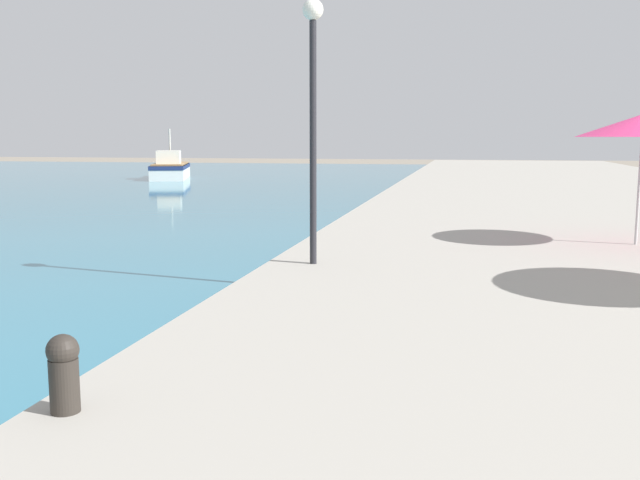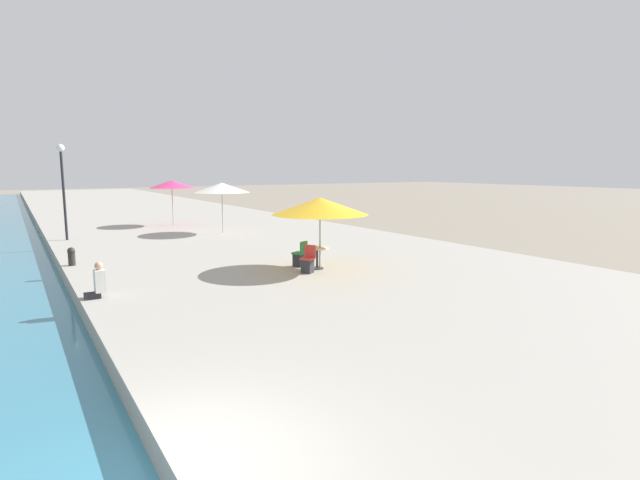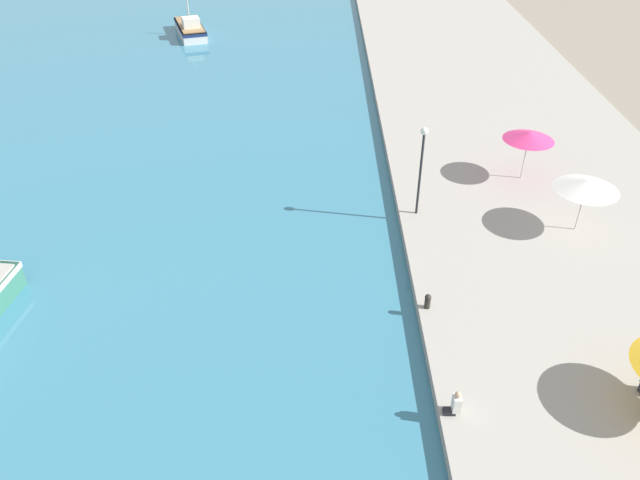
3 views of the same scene
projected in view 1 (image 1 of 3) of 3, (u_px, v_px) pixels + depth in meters
quay_promenade at (591, 205)px, 26.51m from camera, size 16.00×90.00×0.51m
fishing_boat_mid at (170, 169)px, 46.94m from camera, size 4.01×6.65×3.26m
mooring_bollard at (64, 371)px, 5.78m from camera, size 0.26×0.26×0.65m
lamppost at (313, 87)px, 12.26m from camera, size 0.36×0.36×4.56m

